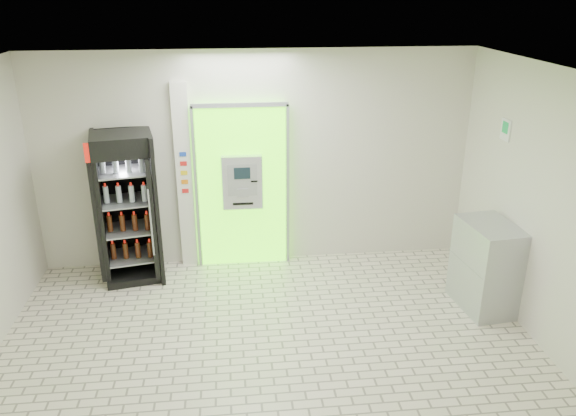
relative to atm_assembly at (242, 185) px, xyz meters
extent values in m
plane|color=beige|center=(0.20, -2.41, -1.17)|extent=(6.00, 6.00, 0.00)
plane|color=beige|center=(0.20, 0.09, 0.33)|extent=(6.00, 0.00, 6.00)
plane|color=beige|center=(3.20, -2.41, 0.33)|extent=(0.00, 5.00, 5.00)
plane|color=white|center=(0.20, -2.41, 1.83)|extent=(6.00, 6.00, 0.00)
cube|color=#57FF0E|center=(0.00, 0.02, -0.02)|extent=(1.20, 0.12, 2.30)
cube|color=gray|center=(0.00, -0.05, 1.13)|extent=(1.28, 0.04, 0.06)
cube|color=gray|center=(-0.63, -0.05, -0.02)|extent=(0.04, 0.04, 2.30)
cube|color=gray|center=(0.63, -0.05, -0.02)|extent=(0.04, 0.04, 2.30)
cube|color=black|center=(0.10, -0.04, -0.67)|extent=(0.62, 0.01, 0.67)
cube|color=black|center=(-0.34, -0.04, 0.81)|extent=(0.22, 0.01, 0.18)
cube|color=#A9ABB1|center=(0.00, -0.09, 0.08)|extent=(0.55, 0.12, 0.75)
cube|color=black|center=(0.00, -0.16, 0.23)|extent=(0.22, 0.01, 0.16)
cube|color=gray|center=(0.00, -0.16, -0.05)|extent=(0.16, 0.01, 0.12)
cube|color=black|center=(0.16, -0.16, 0.11)|extent=(0.09, 0.01, 0.02)
cube|color=black|center=(0.00, -0.16, -0.21)|extent=(0.28, 0.01, 0.03)
cube|color=silver|center=(-0.78, 0.04, 0.13)|extent=(0.22, 0.10, 2.60)
cube|color=#193FB2|center=(-0.78, -0.02, 0.48)|extent=(0.09, 0.01, 0.06)
cube|color=red|center=(-0.78, -0.02, 0.35)|extent=(0.09, 0.01, 0.06)
cube|color=yellow|center=(-0.78, -0.02, 0.22)|extent=(0.09, 0.01, 0.06)
cube|color=orange|center=(-0.78, -0.02, 0.09)|extent=(0.09, 0.01, 0.06)
cube|color=red|center=(-0.78, -0.02, -0.04)|extent=(0.09, 0.01, 0.06)
cube|color=black|center=(-1.52, -0.27, -0.16)|extent=(0.88, 0.82, 2.02)
cube|color=black|center=(-1.52, 0.05, -0.16)|extent=(0.75, 0.20, 2.02)
cube|color=#B81309|center=(-1.52, -0.61, 0.72)|extent=(0.73, 0.15, 0.24)
cube|color=white|center=(-1.52, -0.61, 0.72)|extent=(0.42, 0.09, 0.07)
cube|color=black|center=(-1.52, -0.27, -1.12)|extent=(0.88, 0.82, 0.10)
cylinder|color=gray|center=(-1.19, -0.63, -0.24)|extent=(0.03, 0.03, 0.91)
cube|color=gray|center=(-1.52, -0.27, -0.87)|extent=(0.74, 0.70, 0.02)
cube|color=gray|center=(-1.52, -0.27, -0.46)|extent=(0.74, 0.70, 0.02)
cube|color=gray|center=(-1.52, -0.27, -0.06)|extent=(0.74, 0.70, 0.02)
cube|color=gray|center=(-1.52, -0.27, 0.34)|extent=(0.74, 0.70, 0.02)
cube|color=#A9ABB1|center=(2.91, -1.55, -0.62)|extent=(0.64, 0.89, 1.11)
cube|color=gray|center=(2.63, -1.55, -0.56)|extent=(0.09, 0.81, 0.01)
cube|color=white|center=(3.19, -1.01, 0.95)|extent=(0.02, 0.22, 0.26)
cube|color=#0B7F36|center=(3.18, -1.01, 0.98)|extent=(0.00, 0.14, 0.14)
camera|label=1|loc=(-0.16, -7.36, 2.58)|focal=35.00mm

